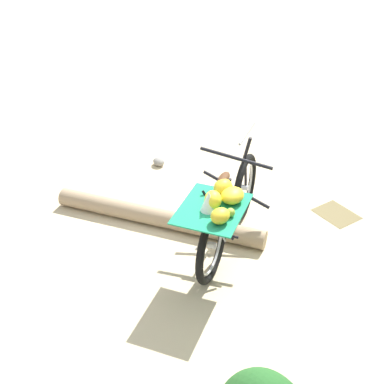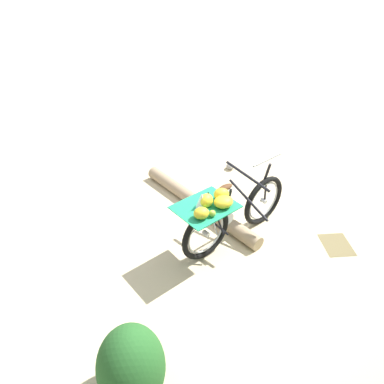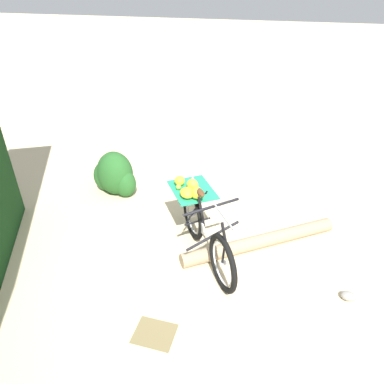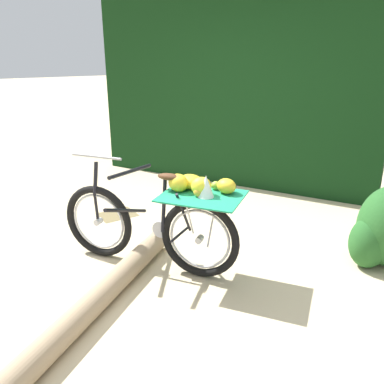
{
  "view_description": "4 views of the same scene",
  "coord_description": "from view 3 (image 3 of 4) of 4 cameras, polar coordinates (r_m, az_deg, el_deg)",
  "views": [
    {
      "loc": [
        -3.1,
        2.66,
        3.22
      ],
      "look_at": [
        -0.08,
        0.64,
        0.92
      ],
      "focal_mm": 47.81,
      "sensor_mm": 36.0,
      "label": 1
    },
    {
      "loc": [
        -3.39,
        0.93,
        3.18
      ],
      "look_at": [
        -0.07,
        0.66,
        0.89
      ],
      "focal_mm": 32.91,
      "sensor_mm": 36.0,
      "label": 2
    },
    {
      "loc": [
        0.89,
        -3.44,
        3.28
      ],
      "look_at": [
        -0.21,
        0.49,
        0.76
      ],
      "focal_mm": 32.85,
      "sensor_mm": 36.0,
      "label": 3
    },
    {
      "loc": [
        1.58,
        3.08,
        1.93
      ],
      "look_at": [
        -0.17,
        0.43,
        0.79
      ],
      "focal_mm": 36.97,
      "sensor_mm": 36.0,
      "label": 4
    }
  ],
  "objects": [
    {
      "name": "shrub_cluster",
      "position": [
        6.2,
        -12.45,
        2.64
      ],
      "size": [
        0.82,
        0.56,
        0.78
      ],
      "color": "#235623",
      "rests_on": "ground_plane"
    },
    {
      "name": "ground_plane",
      "position": [
        4.84,
        0.84,
        -10.98
      ],
      "size": [
        60.0,
        60.0,
        0.0
      ],
      "primitive_type": "plane",
      "color": "beige"
    },
    {
      "name": "path_stone",
      "position": [
        4.71,
        23.99,
        -15.17
      ],
      "size": [
        0.16,
        0.14,
        0.1
      ],
      "primitive_type": "ellipsoid",
      "color": "gray",
      "rests_on": "ground_plane"
    },
    {
      "name": "bicycle",
      "position": [
        4.65,
        1.68,
        -5.09
      ],
      "size": [
        1.27,
        1.63,
        1.03
      ],
      "rotation": [
        0.0,
        0.0,
        -0.96
      ],
      "color": "black",
      "rests_on": "ground_plane"
    },
    {
      "name": "fallen_log",
      "position": [
        5.07,
        10.97,
        -7.89
      ],
      "size": [
        2.0,
        1.52,
        0.2
      ],
      "primitive_type": "cylinder",
      "rotation": [
        0.0,
        1.57,
        0.62
      ],
      "color": "#9E8466",
      "rests_on": "ground_plane"
    },
    {
      "name": "leaf_litter_patch",
      "position": [
        4.09,
        -6.11,
        -21.88
      ],
      "size": [
        0.44,
        0.36,
        0.01
      ],
      "primitive_type": "cube",
      "color": "olive",
      "rests_on": "ground_plane"
    }
  ]
}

